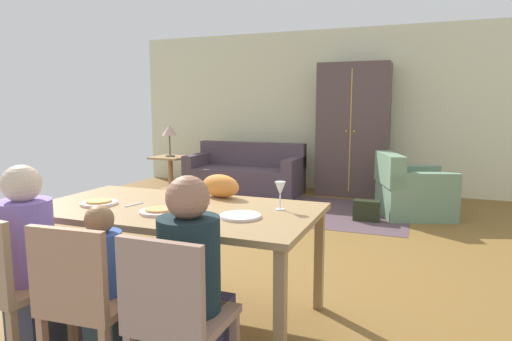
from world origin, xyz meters
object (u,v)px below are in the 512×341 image
Objects in this scene: person_child at (107,294)px; dining_chair_woman at (175,314)px; plate_near_child at (159,212)px; armoire at (353,130)px; plate_near_woman at (240,216)px; cat at (221,186)px; armchair at (411,192)px; person_man at (34,267)px; wine_glass at (280,190)px; dining_chair_man at (6,281)px; dining_table at (175,216)px; person_woman at (194,294)px; handbag at (367,211)px; plate_near_man at (99,203)px; couch at (246,175)px; table_lamp at (169,131)px; dining_chair_child at (84,296)px; side_table at (171,168)px.

person_child reaches higher than dining_chair_woman.
plate_near_child is at bearing 127.44° from dining_chair_woman.
plate_near_woman is at bearing -89.19° from armoire.
plate_near_woman is 4.77m from armoire.
cat is at bearing 75.57° from plate_near_child.
plate_near_woman is at bearing -103.58° from armchair.
wine_glass is at bearing 35.76° from person_man.
armoire is at bearing 79.86° from dining_chair_man.
dining_chair_woman reaches higher than dining_table.
person_child is (-0.00, -0.51, -0.34)m from plate_near_child.
armchair is (1.40, 4.22, -0.11)m from person_child.
person_woman reaches higher than dining_chair_woman.
handbag is at bearing 73.53° from dining_table.
armchair reaches higher than plate_near_man.
armchair is at bearing -14.44° from couch.
armchair is 2.01× the size of table_lamp.
table_lamp is 3.63m from handbag.
armchair is at bearing 68.37° from dining_table.
cat is (0.15, 0.40, 0.15)m from dining_table.
plate_near_woman is at bearing 35.85° from dining_chair_man.
dining_chair_woman is at bearing -0.02° from dining_chair_child.
dining_chair_child is 5.22m from couch.
person_child is at bearing -75.99° from couch.
table_lamp is (0.00, 0.00, 0.63)m from side_table.
person_man is 0.52m from person_child.
dining_chair_woman is 0.46× the size of couch.
plate_near_man is 4.41m from couch.
plate_near_woman reaches higher than handbag.
wine_glass is 0.58× the size of cat.
person_woman is 1.20m from cat.
plate_near_woman is 0.81m from dining_chair_woman.
plate_near_child is at bearing 44.33° from person_man.
side_table is at bearing 165.21° from handbag.
dining_chair_woman is at bearing -95.53° from handbag.
plate_near_man is 0.62m from person_man.
armoire is at bearing 90.72° from person_woman.
person_man is at bearing 170.47° from dining_chair_woman.
plate_near_child is 4.84m from table_lamp.
plate_near_child is at bearing -6.54° from plate_near_man.
wine_glass is 1.20m from person_child.
armoire is at bearing 85.33° from dining_chair_child.
couch reaches higher than plate_near_man.
armoire is 1.91m from handbag.
armoire reaches higher than side_table.
plate_near_man is at bearing 90.37° from person_man.
plate_near_woman is at bearing -120.02° from wine_glass.
person_child reaches higher than handbag.
table_lamp is at bearing 165.21° from handbag.
dining_chair_woman is (1.04, -0.18, -0.02)m from person_man.
armoire is (-0.07, 5.52, 0.56)m from dining_chair_woman.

